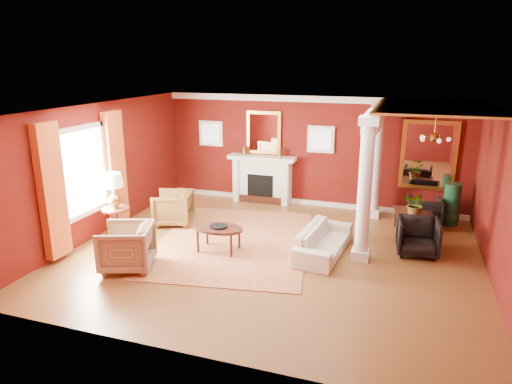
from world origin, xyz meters
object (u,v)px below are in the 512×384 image
(armchair_stripe, at_px, (126,245))
(dining_table, at_px, (417,221))
(sofa, at_px, (324,236))
(side_table, at_px, (114,195))
(armchair_leopard, at_px, (173,206))
(coffee_table, at_px, (218,229))

(armchair_stripe, bearing_deg, dining_table, 103.29)
(sofa, xyz_separation_m, side_table, (-4.46, -0.58, 0.61))
(armchair_leopard, xyz_separation_m, side_table, (-0.74, -1.20, 0.55))
(sofa, relative_size, side_table, 1.31)
(side_table, bearing_deg, sofa, 7.39)
(armchair_stripe, relative_size, side_table, 0.64)
(coffee_table, height_order, side_table, side_table)
(armchair_leopard, distance_m, side_table, 1.51)
(coffee_table, relative_size, side_table, 0.70)
(sofa, height_order, side_table, side_table)
(armchair_stripe, bearing_deg, coffee_table, 115.09)
(dining_table, bearing_deg, sofa, 121.36)
(side_table, distance_m, dining_table, 6.59)
(armchair_leopard, height_order, dining_table, armchair_leopard)
(sofa, relative_size, armchair_stripe, 2.05)
(side_table, bearing_deg, dining_table, 18.36)
(armchair_stripe, xyz_separation_m, side_table, (-1.09, 1.25, 0.51))
(armchair_stripe, height_order, dining_table, armchair_stripe)
(armchair_stripe, xyz_separation_m, coffee_table, (1.31, 1.29, 0.00))
(armchair_stripe, relative_size, dining_table, 0.65)
(armchair_leopard, distance_m, dining_table, 5.56)
(coffee_table, xyz_separation_m, side_table, (-2.40, -0.04, 0.51))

